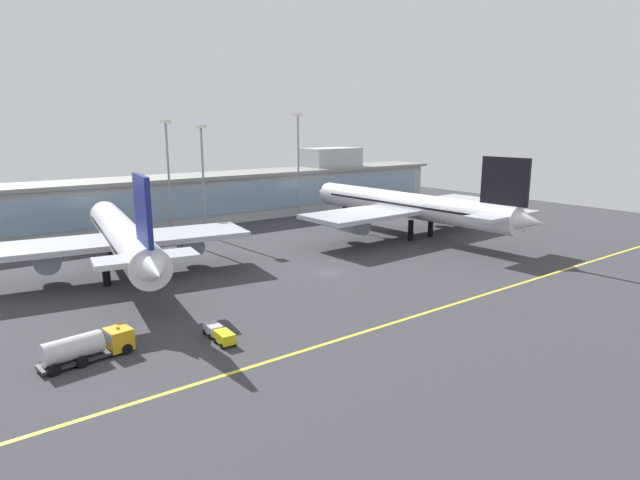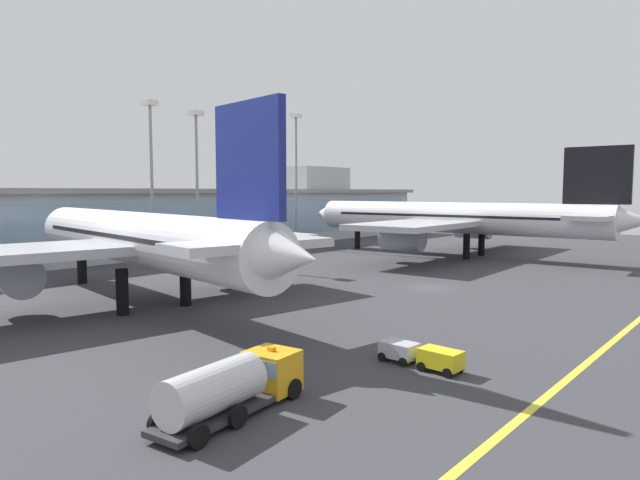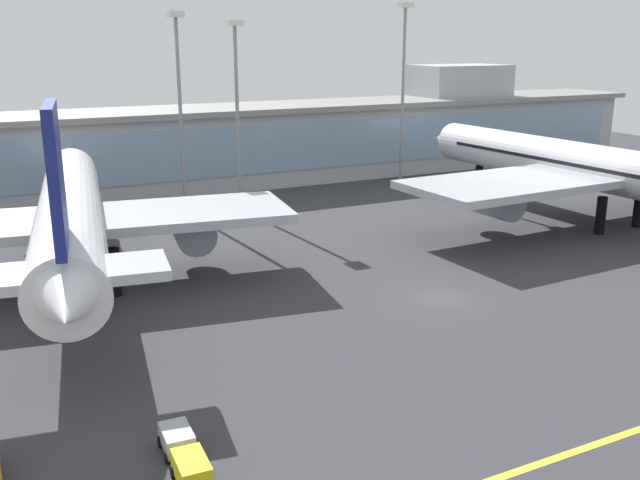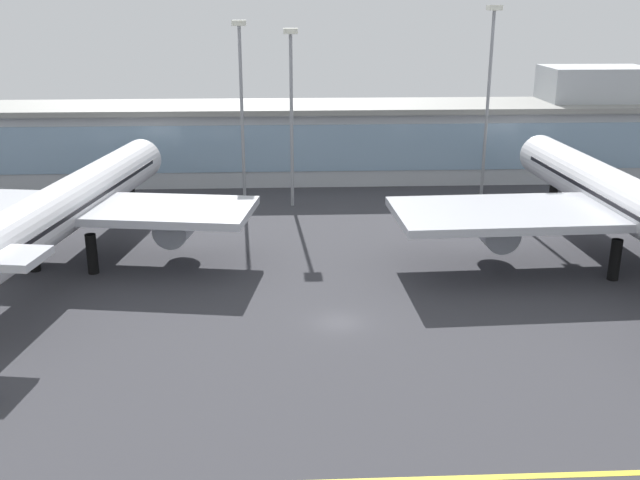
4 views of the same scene
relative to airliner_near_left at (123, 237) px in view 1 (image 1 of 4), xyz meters
The scene contains 10 objects.
ground_plane 32.36m from the airliner_near_left, 31.94° to the right, with size 206.49×206.49×0.00m, color #38383D.
taxiway_centreline_stripe 47.64m from the airliner_near_left, 55.23° to the right, with size 165.19×0.50×0.01m, color yellow.
terminal_building 47.09m from the airliner_near_left, 52.21° to the left, with size 150.49×14.00×16.78m.
airliner_near_left is the anchor object (origin of this frame).
airliner_near_right 58.25m from the airliner_near_left, ahead, with size 49.63×60.33×17.70m.
fuel_tanker_truck 30.47m from the airliner_near_left, 113.61° to the right, with size 9.27×3.84×2.90m.
baggage_tug_near 31.42m from the airliner_near_left, 88.96° to the right, with size 1.95×5.67×1.40m.
apron_light_mast_west 30.19m from the airliner_near_left, 54.27° to the left, with size 1.80×1.80×24.19m.
apron_light_mast_centre 57.65m from the airliner_near_left, 26.97° to the left, with size 1.80×1.80×26.01m.
apron_light_mast_far_east 32.80m from the airliner_near_left, 42.34° to the left, with size 1.80×1.80×23.25m.
Camera 1 is at (-50.17, -64.07, 23.17)m, focal length 29.51 mm.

